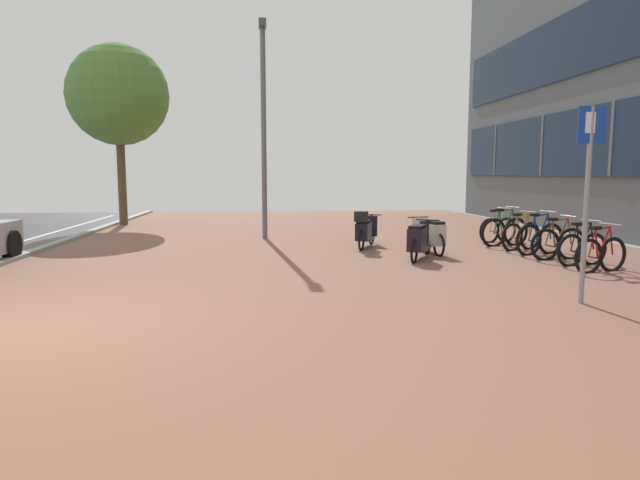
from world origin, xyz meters
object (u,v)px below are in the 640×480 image
object	(u,v)px
bicycle_rack_01	(582,249)
scooter_far	(420,240)
bicycle_rack_06	(498,230)
scooter_mid	(365,230)
bicycle_rack_02	(558,244)
lamp_post	(264,120)
bicycle_rack_04	(521,236)
bicycle_rack_03	(540,239)
bicycle_rack_05	(505,232)
street_tree	(118,95)
parking_sign	(588,184)
bicycle_rack_00	(601,254)
scooter_near	(430,236)

from	to	relation	value
bicycle_rack_01	scooter_far	world-z (taller)	bicycle_rack_01
bicycle_rack_06	scooter_mid	bearing A→B (deg)	-168.19
bicycle_rack_02	lamp_post	bearing A→B (deg)	143.98
bicycle_rack_01	bicycle_rack_04	bearing A→B (deg)	94.36
bicycle_rack_03	bicycle_rack_05	size ratio (longest dim) A/B	0.97
bicycle_rack_04	lamp_post	distance (m)	7.36
bicycle_rack_02	street_tree	xyz separation A→B (m)	(-11.10, 9.11, 4.14)
bicycle_rack_06	parking_sign	world-z (taller)	parking_sign
bicycle_rack_01	parking_sign	bearing A→B (deg)	-121.71
bicycle_rack_00	bicycle_rack_06	size ratio (longest dim) A/B	1.02
bicycle_rack_02	scooter_near	xyz separation A→B (m)	(-2.41, 1.17, 0.07)
scooter_mid	scooter_far	size ratio (longest dim) A/B	0.95
bicycle_rack_03	bicycle_rack_06	bearing A→B (deg)	89.59
parking_sign	bicycle_rack_01	bearing A→B (deg)	58.29
bicycle_rack_02	bicycle_rack_05	bearing A→B (deg)	94.07
bicycle_rack_03	lamp_post	bearing A→B (deg)	148.67
scooter_far	street_tree	size ratio (longest dim) A/B	0.27
bicycle_rack_06	scooter_far	world-z (taller)	bicycle_rack_06
scooter_near	scooter_far	xyz separation A→B (m)	(-0.50, -0.84, 0.00)
bicycle_rack_01	bicycle_rack_06	bearing A→B (deg)	91.29
scooter_mid	street_tree	distance (m)	10.90
bicycle_rack_03	street_tree	bearing A→B (deg)	142.94
bicycle_rack_03	parking_sign	distance (m)	4.99
scooter_mid	bicycle_rack_00	bearing A→B (deg)	-44.56
bicycle_rack_04	scooter_mid	bearing A→B (deg)	169.11
scooter_far	scooter_mid	bearing A→B (deg)	113.73
scooter_mid	bicycle_rack_02	bearing A→B (deg)	-30.29
street_tree	bicycle_rack_06	bearing A→B (deg)	-29.00
bicycle_rack_01	street_tree	bearing A→B (deg)	138.63
scooter_far	bicycle_rack_05	bearing A→B (deg)	34.50
bicycle_rack_03	parking_sign	xyz separation A→B (m)	(-1.76, -4.49, 1.31)
bicycle_rack_00	bicycle_rack_02	bearing A→B (deg)	89.39
bicycle_rack_06	street_tree	bearing A→B (deg)	151.00
lamp_post	bicycle_rack_05	bearing A→B (deg)	-20.58
bicycle_rack_06	street_tree	distance (m)	13.35
bicycle_rack_02	bicycle_rack_03	size ratio (longest dim) A/B	0.99
bicycle_rack_01	bicycle_rack_05	distance (m)	2.97
bicycle_rack_01	lamp_post	size ratio (longest dim) A/B	0.21
bicycle_rack_06	lamp_post	world-z (taller)	lamp_post
bicycle_rack_00	bicycle_rack_03	world-z (taller)	bicycle_rack_03
bicycle_rack_01	bicycle_rack_06	size ratio (longest dim) A/B	1.01
bicycle_rack_04	parking_sign	bearing A→B (deg)	-107.91
bicycle_rack_05	street_tree	size ratio (longest dim) A/B	0.22
bicycle_rack_02	lamp_post	world-z (taller)	lamp_post
bicycle_rack_06	scooter_mid	size ratio (longest dim) A/B	0.77
bicycle_rack_00	parking_sign	bearing A→B (deg)	-127.88
lamp_post	parking_sign	bearing A→B (deg)	-62.02
bicycle_rack_00	scooter_mid	xyz separation A→B (m)	(-3.71, 3.66, 0.11)
bicycle_rack_00	bicycle_rack_02	distance (m)	1.48
bicycle_rack_02	lamp_post	distance (m)	8.14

